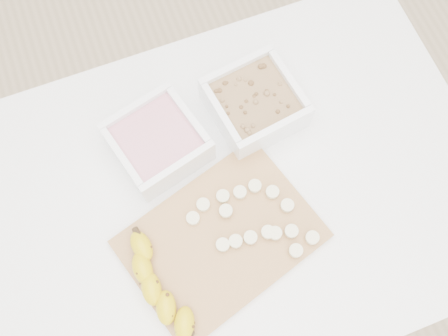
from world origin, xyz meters
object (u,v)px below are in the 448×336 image
object	(u,v)px
banana	(160,289)
bowl_yogurt	(158,142)
cutting_board	(221,239)
table	(229,205)
bowl_granola	(255,103)

from	to	relation	value
banana	bowl_yogurt	bearing A→B (deg)	73.78
bowl_yogurt	cutting_board	world-z (taller)	bowl_yogurt
table	bowl_granola	size ratio (longest dim) A/B	5.48
cutting_board	bowl_granola	bearing A→B (deg)	55.05
table	bowl_granola	xyz separation A→B (m)	(0.11, 0.14, 0.13)
table	cutting_board	distance (m)	0.14
bowl_granola	cutting_board	world-z (taller)	bowl_granola
bowl_granola	banana	world-z (taller)	bowl_granola
bowl_yogurt	table	bearing A→B (deg)	-53.77
bowl_yogurt	cutting_board	xyz separation A→B (m)	(0.05, -0.21, -0.03)
cutting_board	banana	bearing A→B (deg)	-159.87
cutting_board	banana	size ratio (longest dim) A/B	1.67
table	banana	bearing A→B (deg)	-144.40
table	bowl_granola	world-z (taller)	bowl_granola
bowl_yogurt	banana	distance (m)	0.27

